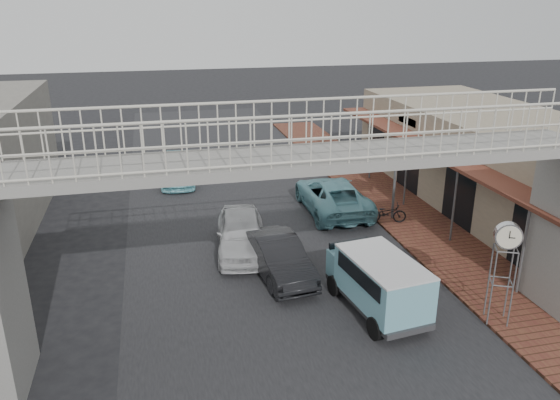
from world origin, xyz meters
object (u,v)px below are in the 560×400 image
white_hatchback (241,233)px  angkot_van (379,278)px  angkot_curb (332,196)px  dark_sedan (278,257)px  arrow_sign (415,156)px  street_clock (507,240)px  angkot_far (179,171)px  motorcycle_near (387,213)px  motorcycle_far (330,161)px

white_hatchback → angkot_van: bearing=-50.4°
angkot_curb → white_hatchback: bearing=36.1°
angkot_curb → dark_sedan: bearing=56.6°
dark_sedan → angkot_curb: bearing=48.7°
angkot_curb → arrow_sign: bearing=153.5°
angkot_van → arrow_sign: bearing=49.8°
street_clock → dark_sedan: bearing=165.8°
dark_sedan → street_clock: bearing=-45.2°
white_hatchback → angkot_curb: white_hatchback is taller
dark_sedan → angkot_van: bearing=-58.3°
dark_sedan → angkot_curb: (3.62, 5.19, 0.06)m
angkot_far → angkot_van: angkot_van is taller
angkot_far → angkot_van: bearing=-65.1°
angkot_van → motorcycle_near: angkot_van is taller
motorcycle_near → motorcycle_far: size_ratio=0.82×
angkot_curb → street_clock: (1.68, -9.44, 1.85)m
angkot_curb → arrow_sign: 3.85m
motorcycle_near → street_clock: (0.00, -7.51, 2.06)m
angkot_curb → street_clock: street_clock is taller
angkot_far → street_clock: size_ratio=1.37×
white_hatchback → street_clock: 9.04m
white_hatchback → angkot_curb: 5.47m
angkot_far → motorcycle_far: 7.88m
white_hatchback → dark_sedan: 2.26m
white_hatchback → angkot_curb: bearing=41.9°
motorcycle_near → angkot_van: bearing=169.9°
angkot_far → motorcycle_near: bearing=-38.5°
angkot_curb → arrow_sign: (2.92, -1.55, 1.98)m
motorcycle_far → angkot_far: bearing=95.6°
angkot_far → arrow_sign: 11.81m
angkot_van → motorcycle_near: (3.02, 6.17, -0.62)m
angkot_curb → motorcycle_far: bearing=-105.8°
white_hatchback → angkot_far: white_hatchback is taller
angkot_far → motorcycle_far: bearing=3.5°
arrow_sign → white_hatchback: bearing=-168.3°
motorcycle_near → street_clock: bearing=-164.0°
angkot_far → street_clock: street_clock is taller
white_hatchback → angkot_far: (-1.69, 8.78, -0.15)m
motorcycle_near → street_clock: street_clock is taller
motorcycle_far → arrow_sign: 7.35m
angkot_van → motorcycle_near: size_ratio=2.44×
white_hatchback → angkot_far: size_ratio=1.06×
angkot_far → angkot_van: 14.61m
white_hatchback → street_clock: (6.18, -6.33, 1.83)m
angkot_far → angkot_van: (4.86, -13.77, 0.54)m
angkot_van → arrow_sign: arrow_sign is taller
angkot_van → street_clock: 3.61m
angkot_van → motorcycle_far: bearing=70.2°
motorcycle_near → motorcycle_far: bearing=16.0°
motorcycle_far → white_hatchback: bearing=151.6°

